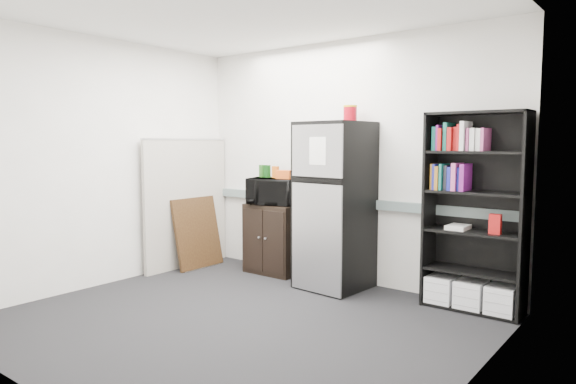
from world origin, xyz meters
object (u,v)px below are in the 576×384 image
(cabinet, at_px, (274,239))
(microwave, at_px, (273,191))
(bookshelf, at_px, (475,214))
(refrigerator, at_px, (334,206))
(cubicle_partition, at_px, (187,203))

(cabinet, distance_m, microwave, 0.57)
(bookshelf, distance_m, microwave, 2.35)
(microwave, bearing_deg, cabinet, 71.40)
(cabinet, xyz_separation_m, refrigerator, (0.90, -0.08, 0.48))
(bookshelf, height_order, cubicle_partition, bookshelf)
(cubicle_partition, distance_m, cabinet, 1.23)
(bookshelf, bearing_deg, refrigerator, -174.29)
(cabinet, distance_m, refrigerator, 1.02)
(cabinet, bearing_deg, bookshelf, 1.57)
(bookshelf, xyz_separation_m, cubicle_partition, (-3.43, -0.49, -0.10))
(cubicle_partition, relative_size, microwave, 2.85)
(cubicle_partition, xyz_separation_m, refrigerator, (1.98, 0.34, 0.08))
(cubicle_partition, height_order, refrigerator, refrigerator)
(microwave, height_order, refrigerator, refrigerator)
(bookshelf, xyz_separation_m, microwave, (-2.35, -0.08, 0.08))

